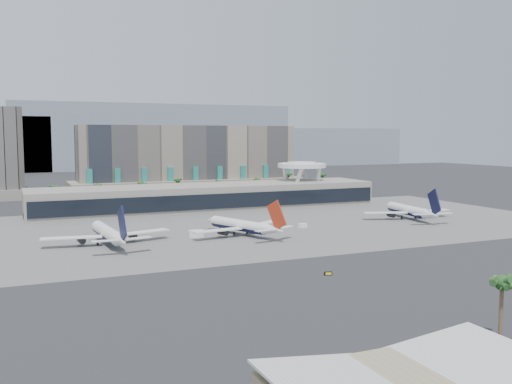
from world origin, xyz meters
name	(u,v)px	position (x,y,z in m)	size (l,w,h in m)	color
ground	(321,249)	(0.00, 0.00, 0.00)	(900.00, 900.00, 0.00)	#232326
apron_pad	(253,224)	(0.00, 55.00, 0.03)	(260.00, 130.00, 0.06)	#5B5B59
mountain_ridge	(126,141)	(27.88, 470.00, 29.89)	(680.00, 60.00, 70.00)	gray
hotel	(190,168)	(10.00, 174.41, 16.81)	(140.00, 30.00, 42.00)	gray
terminal	(209,196)	(0.00, 109.84, 6.52)	(170.00, 32.50, 14.50)	#9D968A
saucer_structure	(302,168)	(55.00, 116.00, 18.45)	(26.00, 26.00, 21.89)	white
palm_row	(200,182)	(7.00, 145.00, 10.50)	(157.80, 2.80, 13.10)	brown
airliner_left	(108,233)	(-60.74, 34.56, 3.84)	(42.79, 44.15, 15.24)	white
airliner_centre	(242,225)	(-13.46, 33.40, 3.63)	(38.62, 39.90, 14.40)	white
airliner_right	(410,210)	(68.47, 42.10, 3.75)	(41.49, 42.94, 14.85)	white
service_vehicle_a	(196,234)	(-29.90, 36.50, 1.26)	(5.17, 2.53, 2.53)	white
service_vehicle_b	(303,226)	(14.71, 39.60, 0.84)	(3.28, 1.88, 1.69)	white
taxiway_sign	(328,274)	(-15.54, -30.60, 0.48)	(2.14, 0.93, 0.98)	black
near_palm_a	(502,291)	(-12.13, -83.50, 8.99)	(6.00, 6.00, 11.82)	brown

